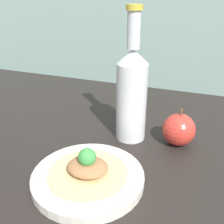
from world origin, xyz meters
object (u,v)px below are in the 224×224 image
(apple, at_px, (179,130))
(cider_bottle, at_px, (132,92))
(plated_food, at_px, (88,167))
(plate, at_px, (88,176))

(apple, bearing_deg, cider_bottle, -175.81)
(plated_food, xyz_separation_m, apple, (0.15, 0.21, 0.01))
(plated_food, relative_size, apple, 1.66)
(plate, xyz_separation_m, plated_food, (0.00, 0.00, 0.02))
(cider_bottle, xyz_separation_m, apple, (0.12, 0.01, -0.09))
(plated_food, bearing_deg, apple, 54.76)
(plate, bearing_deg, apple, 54.76)
(plate, relative_size, plated_food, 1.41)
(apple, bearing_deg, plate, -125.24)
(cider_bottle, bearing_deg, apple, 4.19)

